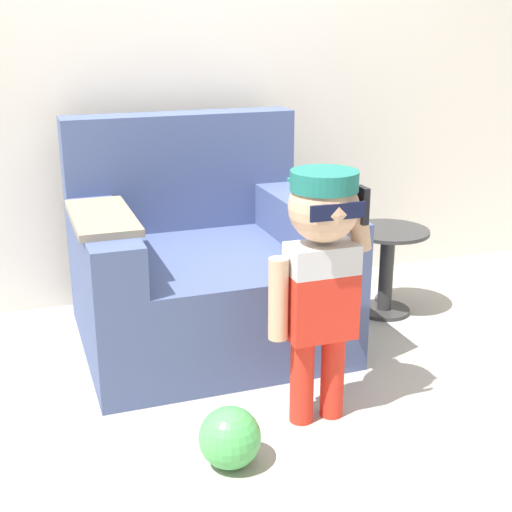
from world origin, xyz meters
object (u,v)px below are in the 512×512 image
(side_table, at_px, (387,263))
(armchair, at_px, (202,268))
(toy_ball, at_px, (230,438))
(person_child, at_px, (320,259))

(side_table, bearing_deg, armchair, 177.48)
(side_table, height_order, toy_ball, side_table)
(toy_ball, bearing_deg, armchair, 79.43)
(armchair, relative_size, side_table, 2.59)
(armchair, xyz_separation_m, side_table, (0.96, -0.04, -0.07))
(person_child, height_order, toy_ball, person_child)
(armchair, bearing_deg, side_table, -2.52)
(person_child, relative_size, toy_ball, 4.50)
(person_child, bearing_deg, armchair, 103.28)
(person_child, bearing_deg, side_table, 47.54)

